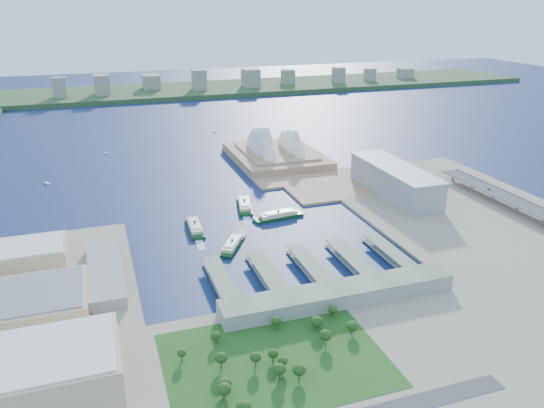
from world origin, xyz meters
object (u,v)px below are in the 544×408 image
object	(u,v)px
toaster_building	(395,180)
ferry_c	(232,243)
ferry_a	(195,225)
ferry_b	(244,203)
car_c	(489,189)
opera_house	(276,141)
ferry_d	(278,214)

from	to	relation	value
toaster_building	ferry_c	bearing A→B (deg)	-160.69
ferry_a	ferry_c	xyz separation A→B (m)	(27.18, -56.57, -0.36)
toaster_building	ferry_c	size ratio (longest dim) A/B	2.93
ferry_b	car_c	bearing A→B (deg)	-2.79
opera_house	ferry_c	xyz separation A→B (m)	(-145.66, -282.56, -27.00)
opera_house	ferry_d	bearing A→B (deg)	-108.63
opera_house	car_c	bearing A→B (deg)	-53.15
ferry_b	ferry_d	size ratio (longest dim) A/B	1.02
opera_house	car_c	size ratio (longest dim) A/B	36.31
toaster_building	ferry_c	world-z (taller)	toaster_building
ferry_c	ferry_d	distance (m)	90.73
ferry_b	ferry_d	bearing A→B (deg)	-47.65
toaster_building	car_c	bearing A→B (deg)	-28.51
ferry_d	car_c	world-z (taller)	car_c
ferry_b	opera_house	bearing A→B (deg)	71.79
ferry_c	car_c	size ratio (longest dim) A/B	10.67
ferry_a	ferry_c	world-z (taller)	ferry_a
toaster_building	opera_house	bearing A→B (deg)	114.23
toaster_building	car_c	world-z (taller)	toaster_building
ferry_a	ferry_c	distance (m)	62.76
ferry_b	toaster_building	bearing A→B (deg)	5.45
ferry_a	toaster_building	bearing A→B (deg)	8.57
ferry_d	car_c	xyz separation A→B (m)	(266.76, -30.13, 10.03)
toaster_building	ferry_d	distance (m)	168.26
ferry_c	toaster_building	bearing A→B (deg)	-129.64
ferry_b	ferry_d	world-z (taller)	ferry_b
opera_house	toaster_building	size ratio (longest dim) A/B	1.16
ferry_d	opera_house	bearing A→B (deg)	-25.85
ferry_a	car_c	size ratio (longest dim) A/B	11.44
toaster_building	ferry_d	world-z (taller)	toaster_building
opera_house	ferry_a	xyz separation A→B (m)	(-172.84, -225.99, -26.64)
opera_house	ferry_b	distance (m)	207.98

